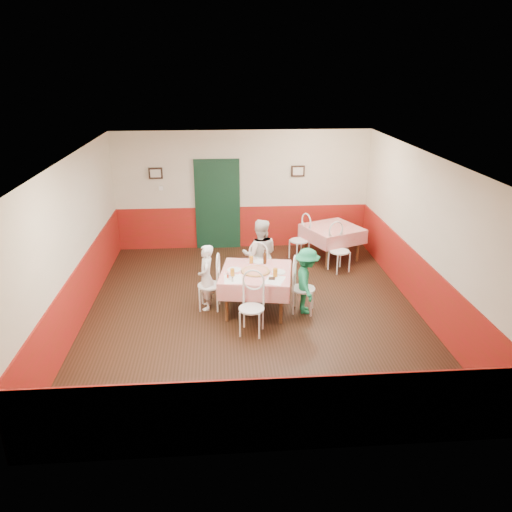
{
  "coord_description": "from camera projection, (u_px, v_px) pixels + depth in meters",
  "views": [
    {
      "loc": [
        -0.56,
        -8.05,
        4.2
      ],
      "look_at": [
        0.06,
        0.08,
        1.05
      ],
      "focal_mm": 35.0,
      "sensor_mm": 36.0,
      "label": 1
    }
  ],
  "objects": [
    {
      "name": "right_wall",
      "position": [
        423.0,
        235.0,
        8.75
      ],
      "size": [
        0.1,
        7.0,
        2.8
      ],
      "primitive_type": "cube",
      "color": "beige",
      "rests_on": "ground"
    },
    {
      "name": "glass_a",
      "position": [
        232.0,
        272.0,
        8.62
      ],
      "size": [
        0.09,
        0.09,
        0.14
      ],
      "primitive_type": "cylinder",
      "rotation": [
        0.0,
        0.0,
        -0.16
      ],
      "color": "#BF7219",
      "rests_on": "main_table"
    },
    {
      "name": "wainscot_front",
      "position": [
        275.0,
        415.0,
        5.62
      ],
      "size": [
        6.0,
        0.03,
        1.0
      ],
      "primitive_type": "cube",
      "color": "maroon",
      "rests_on": "ground"
    },
    {
      "name": "back_wall",
      "position": [
        243.0,
        190.0,
        11.79
      ],
      "size": [
        6.0,
        0.1,
        2.8
      ],
      "primitive_type": "cube",
      "color": "beige",
      "rests_on": "ground"
    },
    {
      "name": "left_wall",
      "position": [
        74.0,
        243.0,
        8.33
      ],
      "size": [
        0.1,
        7.0,
        2.8
      ],
      "primitive_type": "cube",
      "color": "beige",
      "rests_on": "ground"
    },
    {
      "name": "glass_b",
      "position": [
        275.0,
        273.0,
        8.6
      ],
      "size": [
        0.09,
        0.09,
        0.15
      ],
      "primitive_type": "cylinder",
      "rotation": [
        0.0,
        0.0,
        -0.16
      ],
      "color": "#BF7219",
      "rests_on": "main_table"
    },
    {
      "name": "picture_left",
      "position": [
        156.0,
        173.0,
        11.44
      ],
      "size": [
        0.32,
        0.03,
        0.26
      ],
      "primitive_type": "cube",
      "color": "black",
      "rests_on": "back_wall"
    },
    {
      "name": "floor",
      "position": [
        253.0,
        312.0,
        9.04
      ],
      "size": [
        7.0,
        7.0,
        0.0
      ],
      "primitive_type": "plane",
      "color": "black",
      "rests_on": "ground"
    },
    {
      "name": "ceiling",
      "position": [
        253.0,
        157.0,
        8.03
      ],
      "size": [
        7.0,
        7.0,
        0.0
      ],
      "primitive_type": "plane",
      "color": "white",
      "rests_on": "back_wall"
    },
    {
      "name": "shaker_a",
      "position": [
        230.0,
        278.0,
        8.47
      ],
      "size": [
        0.04,
        0.04,
        0.09
      ],
      "primitive_type": "cylinder",
      "rotation": [
        0.0,
        0.0,
        -0.16
      ],
      "color": "silver",
      "rests_on": "main_table"
    },
    {
      "name": "chair_second_b",
      "position": [
        340.0,
        251.0,
        10.66
      ],
      "size": [
        0.55,
        0.55,
        0.9
      ],
      "primitive_type": null,
      "rotation": [
        0.0,
        0.0,
        0.41
      ],
      "color": "white",
      "rests_on": "ground"
    },
    {
      "name": "wallet",
      "position": [
        272.0,
        278.0,
        8.52
      ],
      "size": [
        0.12,
        0.11,
        0.02
      ],
      "primitive_type": "cube",
      "rotation": [
        0.0,
        0.0,
        -0.16
      ],
      "color": "black",
      "rests_on": "main_table"
    },
    {
      "name": "wainscot_back",
      "position": [
        243.0,
        227.0,
        12.1
      ],
      "size": [
        6.0,
        0.03,
        1.0
      ],
      "primitive_type": "cube",
      "color": "maroon",
      "rests_on": "ground"
    },
    {
      "name": "pizza",
      "position": [
        256.0,
        271.0,
        8.81
      ],
      "size": [
        0.57,
        0.57,
        0.03
      ],
      "primitive_type": "cylinder",
      "rotation": [
        0.0,
        0.0,
        -0.16
      ],
      "color": "#B74723",
      "rests_on": "main_table"
    },
    {
      "name": "menu_left",
      "position": [
        233.0,
        279.0,
        8.52
      ],
      "size": [
        0.31,
        0.41,
        0.0
      ],
      "primitive_type": "cube",
      "rotation": [
        0.0,
        0.0,
        -0.02
      ],
      "color": "white",
      "rests_on": "main_table"
    },
    {
      "name": "shaker_b",
      "position": [
        232.0,
        279.0,
        8.4
      ],
      "size": [
        0.04,
        0.04,
        0.09
      ],
      "primitive_type": "cylinder",
      "rotation": [
        0.0,
        0.0,
        -0.16
      ],
      "color": "silver",
      "rests_on": "main_table"
    },
    {
      "name": "main_table",
      "position": [
        256.0,
        291.0,
        8.99
      ],
      "size": [
        1.4,
        1.4,
        0.77
      ],
      "primitive_type": "cube",
      "rotation": [
        0.0,
        0.0,
        -0.16
      ],
      "color": "red",
      "rests_on": "ground"
    },
    {
      "name": "shaker_c",
      "position": [
        228.0,
        276.0,
        8.55
      ],
      "size": [
        0.04,
        0.04,
        0.09
      ],
      "primitive_type": "cylinder",
      "rotation": [
        0.0,
        0.0,
        -0.16
      ],
      "color": "#B23319",
      "rests_on": "main_table"
    },
    {
      "name": "front_wall",
      "position": [
        276.0,
        347.0,
        5.28
      ],
      "size": [
        6.0,
        0.1,
        2.8
      ],
      "primitive_type": "cube",
      "color": "beige",
      "rests_on": "ground"
    },
    {
      "name": "wainscot_right",
      "position": [
        416.0,
        281.0,
        9.07
      ],
      "size": [
        0.03,
        7.0,
        1.0
      ],
      "primitive_type": "cube",
      "color": "maroon",
      "rests_on": "ground"
    },
    {
      "name": "diner_right",
      "position": [
        307.0,
        281.0,
        8.83
      ],
      "size": [
        0.49,
        0.8,
        1.21
      ],
      "primitive_type": "imported",
      "rotation": [
        0.0,
        0.0,
        1.52
      ],
      "color": "gray",
      "rests_on": "ground"
    },
    {
      "name": "diner_far",
      "position": [
        260.0,
        255.0,
        9.7
      ],
      "size": [
        0.74,
        0.6,
        1.44
      ],
      "primitive_type": "imported",
      "rotation": [
        0.0,
        0.0,
        3.06
      ],
      "color": "gray",
      "rests_on": "ground"
    },
    {
      "name": "chair_left",
      "position": [
        209.0,
        285.0,
        9.03
      ],
      "size": [
        0.47,
        0.47,
        0.9
      ],
      "primitive_type": null,
      "rotation": [
        0.0,
        0.0,
        -1.69
      ],
      "color": "white",
      "rests_on": "ground"
    },
    {
      "name": "second_table",
      "position": [
        332.0,
        243.0,
        11.39
      ],
      "size": [
        1.47,
        1.47,
        0.77
      ],
      "primitive_type": "cube",
      "rotation": [
        0.0,
        0.0,
        0.41
      ],
      "color": "red",
      "rests_on": "ground"
    },
    {
      "name": "plate_right",
      "position": [
        279.0,
        272.0,
        8.79
      ],
      "size": [
        0.29,
        0.29,
        0.01
      ],
      "primitive_type": "cylinder",
      "rotation": [
        0.0,
        0.0,
        -0.16
      ],
      "color": "white",
      "rests_on": "main_table"
    },
    {
      "name": "chair_far",
      "position": [
        260.0,
        269.0,
        9.75
      ],
      "size": [
        0.5,
        0.5,
        0.9
      ],
      "primitive_type": null,
      "rotation": [
        0.0,
        0.0,
        2.92
      ],
      "color": "white",
      "rests_on": "ground"
    },
    {
      "name": "chair_second_a",
      "position": [
        299.0,
        241.0,
        11.31
      ],
      "size": [
        0.55,
        0.55,
        0.9
      ],
      "primitive_type": null,
      "rotation": [
        0.0,
        0.0,
        -1.16
      ],
      "color": "white",
      "rests_on": "ground"
    },
    {
      "name": "chair_right",
      "position": [
        303.0,
        289.0,
        8.89
      ],
      "size": [
        0.52,
        0.52,
        0.9
      ],
      "primitive_type": null,
      "rotation": [
        0.0,
        0.0,
        1.3
      ],
      "color": "white",
      "rests_on": "ground"
    },
    {
      "name": "glass_c",
      "position": [
        251.0,
        260.0,
        9.19
      ],
      "size": [
        0.08,
        0.08,
        0.13
      ],
      "primitive_type": "cylinder",
      "rotation": [
        0.0,
        0.0,
        -0.16
      ],
      "color": "#BF7219",
      "rests_on": "main_table"
    },
    {
      "name": "menu_right",
      "position": [
        275.0,
        280.0,
        8.48
      ],
      "size": [
        0.42,
        0.48,
        0.0
      ],
      "primitive_type": "cube",
      "rotation": [
        0.0,
        0.0,
        -0.37
      ],
      "color": "white",
      "rests_on": "main_table"
    },
    {
      "name": "plate_far",
      "position": [
        259.0,
        262.0,
        9.25
      ],
      "size": [
        0.29,
        0.29,
        0.01
      ],
      "primitive_type": "cylinder",
      "rotation": [
        0.0,
        0.0,
        -0.16
      ],
      "color": "white",
      "rests_on": "main_table"
    },
    {
      "name": "door",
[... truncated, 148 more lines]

